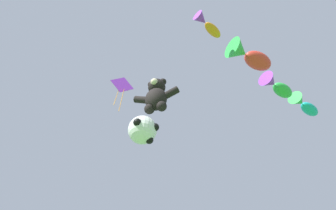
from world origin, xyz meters
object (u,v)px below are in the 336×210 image
object	(u,v)px
fish_kite_crimson	(248,56)
fish_kite_emerald	(276,86)
teddy_bear_kite	(156,95)
soccer_ball_kite	(143,130)
diamond_kite	(122,86)
fish_kite_tangerine	(207,25)
fish_kite_teal	(304,105)

from	to	relation	value
fish_kite_crimson	fish_kite_emerald	distance (m)	2.82
teddy_bear_kite	soccer_ball_kite	distance (m)	1.82
fish_kite_emerald	soccer_ball_kite	bearing A→B (deg)	-149.50
fish_kite_crimson	diamond_kite	world-z (taller)	diamond_kite
fish_kite_tangerine	diamond_kite	size ratio (longest dim) A/B	0.50
fish_kite_emerald	fish_kite_teal	xyz separation A→B (m)	(1.79, 2.28, 0.28)
soccer_ball_kite	diamond_kite	distance (m)	7.01
soccer_ball_kite	teddy_bear_kite	bearing A→B (deg)	-5.94
fish_kite_emerald	diamond_kite	bearing A→B (deg)	-168.41
fish_kite_emerald	diamond_kite	distance (m)	9.22
soccer_ball_kite	fish_kite_teal	size ratio (longest dim) A/B	0.47
teddy_bear_kite	fish_kite_tangerine	bearing A→B (deg)	-15.46
fish_kite_tangerine	fish_kite_crimson	distance (m)	2.70
fish_kite_tangerine	fish_kite_teal	world-z (taller)	fish_kite_teal
teddy_bear_kite	fish_kite_teal	world-z (taller)	fish_kite_teal
fish_kite_tangerine	fish_kite_emerald	size ratio (longest dim) A/B	0.74
soccer_ball_kite	diamond_kite	xyz separation A→B (m)	(-2.69, 1.86, 6.20)
soccer_ball_kite	fish_kite_emerald	xyz separation A→B (m)	(6.27, 3.69, 5.06)
fish_kite_crimson	teddy_bear_kite	bearing A→B (deg)	-163.65
soccer_ball_kite	fish_kite_tangerine	bearing A→B (deg)	-14.18
teddy_bear_kite	fish_kite_crimson	size ratio (longest dim) A/B	0.79
soccer_ball_kite	fish_kite_tangerine	world-z (taller)	fish_kite_tangerine
teddy_bear_kite	soccer_ball_kite	world-z (taller)	teddy_bear_kite
teddy_bear_kite	fish_kite_crimson	distance (m)	5.63
fish_kite_tangerine	fish_kite_emerald	xyz separation A→B (m)	(3.13, 4.49, -0.34)
soccer_ball_kite	fish_kite_tangerine	xyz separation A→B (m)	(3.14, -0.79, 5.40)
soccer_ball_kite	fish_kite_crimson	distance (m)	7.08
teddy_bear_kite	fish_kite_tangerine	size ratio (longest dim) A/B	1.18
fish_kite_teal	fish_kite_emerald	bearing A→B (deg)	-128.19
teddy_bear_kite	fish_kite_teal	xyz separation A→B (m)	(7.63, 6.02, 3.58)
teddy_bear_kite	soccer_ball_kite	size ratio (longest dim) A/B	1.76
fish_kite_tangerine	teddy_bear_kite	bearing A→B (deg)	164.54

